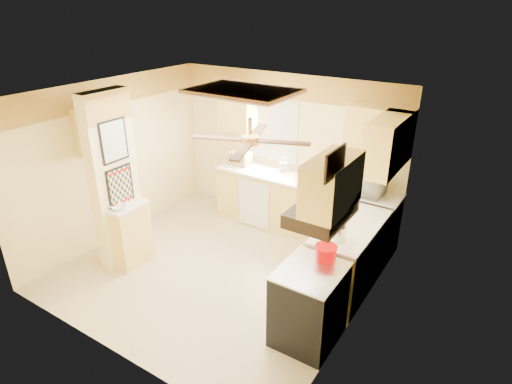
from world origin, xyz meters
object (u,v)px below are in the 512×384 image
Objects in this scene: stove at (309,304)px; microwave at (364,183)px; bowl at (118,207)px; kettle at (340,233)px; dutch_oven at (326,252)px.

microwave is (-0.20, 2.15, 0.64)m from stove.
microwave is 3.49m from bowl.
stove is 4.15× the size of kettle.
kettle is at bearing 90.33° from dutch_oven.
stove is 2.87m from bowl.
kettle reaches higher than stove.
stove is 0.90m from kettle.
stove is at bearing -97.62° from dutch_oven.
kettle reaches higher than bowl.
kettle is at bearing 105.84° from microwave.
dutch_oven is (2.86, 0.43, 0.03)m from bowl.
microwave reaches higher than kettle.
bowl is at bearing -171.53° from dutch_oven.
kettle is at bearing 16.29° from bowl.
stove is at bearing 101.98° from microwave.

